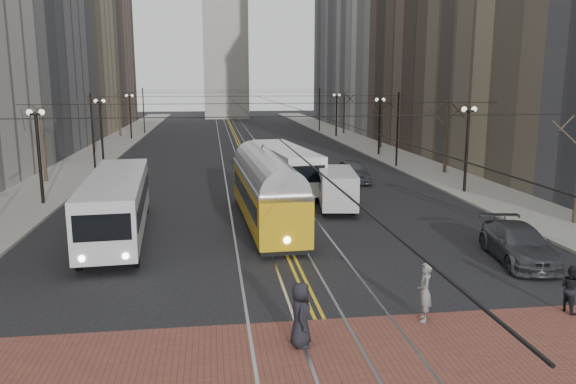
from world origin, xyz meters
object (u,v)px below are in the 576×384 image
object	(u,v)px
sedan_grey	(353,171)
sedan_parked	(518,243)
cargo_van	(337,190)
pedestrian_a	(301,314)
streetcar	(266,197)
transit_bus	(117,207)
pedestrian_b	(425,292)
rear_bus	(285,168)
pedestrian_c	(571,289)

from	to	relation	value
sedan_grey	sedan_parked	bearing A→B (deg)	-83.77
cargo_van	sedan_parked	size ratio (longest dim) A/B	1.00
pedestrian_a	streetcar	bearing A→B (deg)	4.15
transit_bus	pedestrian_a	world-z (taller)	transit_bus
pedestrian_a	pedestrian_b	bearing A→B (deg)	-68.23
rear_bus	sedan_parked	size ratio (longest dim) A/B	2.17
sedan_grey	pedestrian_c	world-z (taller)	sedan_grey
rear_bus	cargo_van	xyz separation A→B (m)	(2.20, -6.82, -0.33)
rear_bus	sedan_grey	world-z (taller)	rear_bus
sedan_grey	sedan_parked	distance (m)	19.81
pedestrian_a	pedestrian_c	world-z (taller)	pedestrian_a
sedan_grey	pedestrian_a	xyz separation A→B (m)	(-8.20, -26.20, 0.13)
streetcar	cargo_van	distance (m)	5.35
transit_bus	pedestrian_c	size ratio (longest dim) A/B	7.65
rear_bus	transit_bus	bearing A→B (deg)	-137.62
rear_bus	pedestrian_c	bearing A→B (deg)	-80.69
pedestrian_b	sedan_grey	bearing A→B (deg)	-174.66
transit_bus	cargo_van	world-z (taller)	transit_bus
transit_bus	sedan_grey	bearing A→B (deg)	37.66
sedan_parked	pedestrian_c	bearing A→B (deg)	-93.60
sedan_grey	pedestrian_a	distance (m)	27.45
rear_bus	pedestrian_a	distance (m)	24.07
pedestrian_b	streetcar	bearing A→B (deg)	-149.35
streetcar	sedan_grey	world-z (taller)	streetcar
rear_bus	sedan_parked	bearing A→B (deg)	-72.84
transit_bus	pedestrian_a	bearing A→B (deg)	-64.85
cargo_van	pedestrian_a	bearing A→B (deg)	-98.30
cargo_van	sedan_grey	bearing A→B (deg)	77.75
transit_bus	rear_bus	xyz separation A→B (m)	(9.74, 11.24, -0.03)
streetcar	pedestrian_c	size ratio (longest dim) A/B	8.00
rear_bus	sedan_grey	bearing A→B (deg)	15.84
sedan_grey	streetcar	bearing A→B (deg)	-123.23
pedestrian_a	pedestrian_b	distance (m)	4.34
streetcar	pedestrian_a	bearing A→B (deg)	-94.04
cargo_van	pedestrian_b	world-z (taller)	cargo_van
rear_bus	pedestrian_c	size ratio (longest dim) A/B	7.19
cargo_van	transit_bus	bearing A→B (deg)	-152.00
cargo_van	pedestrian_b	size ratio (longest dim) A/B	2.75
pedestrian_b	sedan_parked	bearing A→B (deg)	144.93
pedestrian_a	sedan_parked	bearing A→B (deg)	-52.22
streetcar	rear_bus	bearing A→B (deg)	74.21
pedestrian_b	pedestrian_c	distance (m)	5.05
pedestrian_a	pedestrian_c	xyz separation A→B (m)	(9.21, 1.20, -0.16)
rear_bus	cargo_van	bearing A→B (deg)	-78.81
sedan_grey	pedestrian_c	xyz separation A→B (m)	(1.02, -25.00, -0.03)
cargo_van	pedestrian_b	xyz separation A→B (m)	(-0.73, -15.90, -0.19)
sedan_grey	sedan_parked	xyz separation A→B (m)	(2.20, -19.69, -0.07)
rear_bus	pedestrian_a	bearing A→B (deg)	-103.13
rear_bus	pedestrian_c	world-z (taller)	rear_bus
transit_bus	sedan_parked	size ratio (longest dim) A/B	2.31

